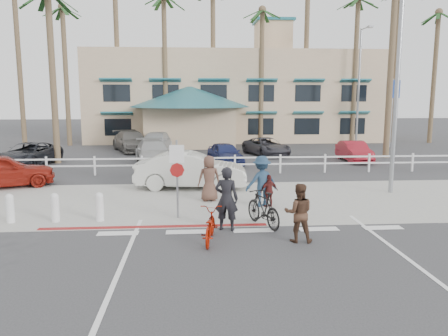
{
  "coord_description": "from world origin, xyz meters",
  "views": [
    {
      "loc": [
        -1.77,
        -11.92,
        3.96
      ],
      "look_at": [
        -0.69,
        3.21,
        1.5
      ],
      "focal_mm": 35.0,
      "sensor_mm": 36.0,
      "label": 1
    }
  ],
  "objects": [
    {
      "name": "bike_path",
      "position": [
        0.0,
        -2.0,
        0.0
      ],
      "size": [
        12.0,
        16.0,
        0.01
      ],
      "primitive_type": "cube",
      "color": "#333335",
      "rests_on": "ground"
    },
    {
      "name": "palm_6",
      "position": [
        8.0,
        26.0,
        8.5
      ],
      "size": [
        4.0,
        4.0,
        17.0
      ],
      "primitive_type": null,
      "color": "#153816",
      "rests_on": "ground"
    },
    {
      "name": "lot_car_3",
      "position": [
        8.26,
        14.48,
        0.63
      ],
      "size": [
        1.44,
        3.85,
        1.26
      ],
      "primitive_type": "imported",
      "rotation": [
        0.0,
        0.0,
        -0.03
      ],
      "color": "maroon",
      "rests_on": "ground"
    },
    {
      "name": "pedestrian_a",
      "position": [
        0.71,
        3.57,
        0.93
      ],
      "size": [
        1.35,
        1.0,
        1.87
      ],
      "primitive_type": "imported",
      "rotation": [
        0.0,
        0.0,
        3.42
      ],
      "color": "#1E354E",
      "rests_on": "ground"
    },
    {
      "name": "streetlight_1",
      "position": [
        12.0,
        24.0,
        4.75
      ],
      "size": [
        0.6,
        2.0,
        9.5
      ],
      "primitive_type": null,
      "color": "gray",
      "rests_on": "ground"
    },
    {
      "name": "bike_black",
      "position": [
        0.37,
        1.07,
        0.57
      ],
      "size": [
        1.2,
        1.94,
        1.13
      ],
      "primitive_type": "imported",
      "rotation": [
        0.0,
        0.0,
        3.52
      ],
      "color": "black",
      "rests_on": "ground"
    },
    {
      "name": "cross_street",
      "position": [
        0.0,
        8.5,
        0.0
      ],
      "size": [
        40.0,
        5.0,
        0.01
      ],
      "primitive_type": "cube",
      "color": "#333335",
      "rests_on": "ground"
    },
    {
      "name": "lot_car_2",
      "position": [
        0.14,
        13.86,
        0.65
      ],
      "size": [
        2.3,
        4.03,
        1.29
      ],
      "primitive_type": "imported",
      "rotation": [
        0.0,
        0.0,
        0.22
      ],
      "color": "navy",
      "rests_on": "ground"
    },
    {
      "name": "pedestrian_child",
      "position": [
        0.97,
        3.42,
        0.6
      ],
      "size": [
        0.76,
        0.52,
        1.2
      ],
      "primitive_type": "imported",
      "rotation": [
        0.0,
        0.0,
        3.49
      ],
      "color": "#501918",
      "rests_on": "ground"
    },
    {
      "name": "ground",
      "position": [
        0.0,
        0.0,
        0.0
      ],
      "size": [
        140.0,
        140.0,
        0.0
      ],
      "primitive_type": "plane",
      "color": "#333335"
    },
    {
      "name": "rail_fence",
      "position": [
        0.5,
        10.5,
        0.5
      ],
      "size": [
        29.4,
        0.16,
        1.0
      ],
      "primitive_type": null,
      "color": "silver",
      "rests_on": "ground"
    },
    {
      "name": "bollard_0",
      "position": [
        -4.8,
        2.0,
        0.47
      ],
      "size": [
        0.26,
        0.26,
        0.95
      ],
      "primitive_type": null,
      "color": "silver",
      "rests_on": "ground"
    },
    {
      "name": "palm_8",
      "position": [
        16.0,
        26.0,
        7.5
      ],
      "size": [
        4.0,
        4.0,
        15.0
      ],
      "primitive_type": null,
      "color": "#153816",
      "rests_on": "ground"
    },
    {
      "name": "lot_car_4",
      "position": [
        -4.52,
        20.36,
        0.7
      ],
      "size": [
        2.84,
        5.13,
        1.41
      ],
      "primitive_type": "imported",
      "rotation": [
        0.0,
        0.0,
        -0.19
      ],
      "color": "silver",
      "rests_on": "ground"
    },
    {
      "name": "palm_10",
      "position": [
        -10.0,
        15.0,
        6.0
      ],
      "size": [
        4.0,
        4.0,
        12.0
      ],
      "primitive_type": null,
      "color": "#153816",
      "rests_on": "ground"
    },
    {
      "name": "palm_9",
      "position": [
        19.0,
        25.0,
        6.5
      ],
      "size": [
        4.0,
        4.0,
        13.0
      ],
      "primitive_type": null,
      "color": "#153816",
      "rests_on": "ground"
    },
    {
      "name": "palm_11",
      "position": [
        11.0,
        16.0,
        7.0
      ],
      "size": [
        4.0,
        4.0,
        14.0
      ],
      "primitive_type": null,
      "color": "#153816",
      "rests_on": "ground"
    },
    {
      "name": "palm_0",
      "position": [
        -16.0,
        26.0,
        7.5
      ],
      "size": [
        4.0,
        4.0,
        15.0
      ],
      "primitive_type": null,
      "color": "#153816",
      "rests_on": "ground"
    },
    {
      "name": "car_white_sedan",
      "position": [
        -1.87,
        7.03,
        0.8
      ],
      "size": [
        5.0,
        2.12,
        1.6
      ],
      "primitive_type": "imported",
      "rotation": [
        0.0,
        0.0,
        1.48
      ],
      "color": "beige",
      "rests_on": "ground"
    },
    {
      "name": "palm_2",
      "position": [
        -8.0,
        26.0,
        8.0
      ],
      "size": [
        4.0,
        4.0,
        16.0
      ],
      "primitive_type": null,
      "color": "#153816",
      "rests_on": "ground"
    },
    {
      "name": "palm_3",
      "position": [
        -4.0,
        25.0,
        7.0
      ],
      "size": [
        4.0,
        4.0,
        14.0
      ],
      "primitive_type": null,
      "color": "#153816",
      "rests_on": "ground"
    },
    {
      "name": "sign_post",
      "position": [
        -2.3,
        2.2,
        1.45
      ],
      "size": [
        0.5,
        0.1,
        2.9
      ],
      "primitive_type": null,
      "color": "gray",
      "rests_on": "ground"
    },
    {
      "name": "bollard_2",
      "position": [
        -7.6,
        2.0,
        0.47
      ],
      "size": [
        0.26,
        0.26,
        0.95
      ],
      "primitive_type": null,
      "color": "silver",
      "rests_on": "ground"
    },
    {
      "name": "parking_lot",
      "position": [
        0.0,
        18.0,
        0.0
      ],
      "size": [
        50.0,
        16.0,
        0.01
      ],
      "primitive_type": "cube",
      "color": "#333335",
      "rests_on": "ground"
    },
    {
      "name": "palm_1",
      "position": [
        -12.0,
        25.0,
        6.5
      ],
      "size": [
        4.0,
        4.0,
        13.0
      ],
      "primitive_type": null,
      "color": "#153816",
      "rests_on": "ground"
    },
    {
      "name": "bollard_1",
      "position": [
        -6.2,
        2.0,
        0.47
      ],
      "size": [
        0.26,
        0.26,
        0.95
      ],
      "primitive_type": null,
      "color": "silver",
      "rests_on": "ground"
    },
    {
      "name": "info_sign",
      "position": [
        14.0,
        22.0,
        2.8
      ],
      "size": [
        1.2,
        0.16,
        5.6
      ],
      "primitive_type": null,
      "color": "navy",
      "rests_on": "ground"
    },
    {
      "name": "streetlight_0",
      "position": [
        6.5,
        5.5,
        4.5
      ],
      "size": [
        0.6,
        2.0,
        9.0
      ],
      "primitive_type": null,
      "color": "gray",
      "rests_on": "ground"
    },
    {
      "name": "rider_black",
      "position": [
        1.11,
        -0.45,
        0.82
      ],
      "size": [
        0.89,
        0.74,
        1.65
      ],
      "primitive_type": "imported",
      "rotation": [
        0.0,
        0.0,
        2.98
      ],
      "color": "#442B1D",
      "rests_on": "ground"
    },
    {
      "name": "bike_red",
      "position": [
        -1.34,
        -0.32,
        0.46
      ],
      "size": [
        0.85,
        1.82,
        0.92
      ],
      "primitive_type": "imported",
      "rotation": [
        0.0,
        0.0,
        3.0
      ],
      "color": "#831102",
      "rests_on": "ground"
    },
    {
      "name": "car_red_compact",
      "position": [
        -10.26,
        7.69,
        0.76
      ],
      "size": [
        4.78,
        3.4,
        1.51
      ],
      "primitive_type": "imported",
      "rotation": [
        0.0,
        0.0,
        1.98
      ],
      "color": "maroon",
      "rests_on": "ground"
    },
    {
      "name": "building",
      "position": [
        2.0,
        31.0,
        5.65
      ],
      "size": [
        28.0,
        16.0,
        11.3
      ],
      "primitive_type": null,
      "color": "#CEB18D",
      "rests_on": "ground"
    },
    {
      "name": "lot_car_5",
      "position": [
        3.26,
        17.66,
        0.61
      ],
      "size": [
        3.21,
        4.77,
        1.21
      ],
      "primitive_type": "imported",
      "rotation": [
        0.0,
        0.0,
        0.3
      ],
      "color": "#303037",
      "rests_on": "ground"
    },
    {
      "name": "lot_car_1",
      "position": [
        -4.18,
        14.47,
        0.7
      ],
      "size": [
        2.85,
        5.1,
        1.4
      ],
      "primitive_type": "imported",
      "rotation": [
        0.0,
        0.0,
        0.2
      ],
      "color": "#A2A2A2",
      "rests_on": "ground"
    },
    {
      "name": "pedestrian_b",
      "position": [
        -1.17,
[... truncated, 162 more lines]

